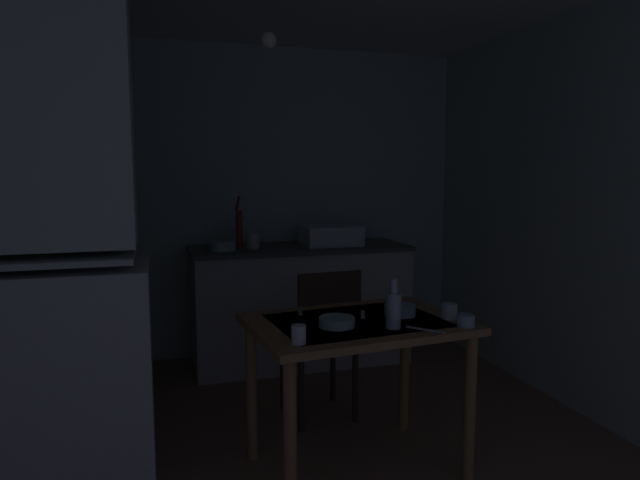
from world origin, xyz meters
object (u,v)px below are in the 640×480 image
serving_bowl_wide (400,310)px  teacup_cream (466,321)px  glass_bottle (394,309)px  chair_far_side (322,341)px  dining_table (357,343)px  hutch_cabinet (17,286)px  hand_pump (239,225)px  mixing_bowl_counter (222,245)px  sink_basin (331,235)px

serving_bowl_wide → teacup_cream: (0.21, -0.28, 0.00)m
glass_bottle → chair_far_side: bearing=98.2°
dining_table → teacup_cream: teacup_cream is taller
hutch_cabinet → teacup_cream: bearing=-7.7°
hand_pump → mixing_bowl_counter: (-0.14, -0.10, -0.13)m
sink_basin → teacup_cream: (0.05, -1.89, -0.19)m
teacup_cream → hutch_cabinet: bearing=172.3°
sink_basin → hand_pump: hand_pump is taller
teacup_cream → glass_bottle: 0.35m
teacup_cream → glass_bottle: size_ratio=0.35×
mixing_bowl_counter → glass_bottle: glass_bottle is taller
mixing_bowl_counter → dining_table: 1.68m
hand_pump → serving_bowl_wide: 1.77m
hutch_cabinet → mixing_bowl_counter: bearing=57.1°
hutch_cabinet → dining_table: 1.52m
chair_far_side → glass_bottle: bearing=-81.8°
serving_bowl_wide → teacup_cream: 0.35m
dining_table → serving_bowl_wide: size_ratio=6.95×
mixing_bowl_counter → glass_bottle: size_ratio=0.86×
dining_table → mixing_bowl_counter: bearing=105.9°
serving_bowl_wide → glass_bottle: bearing=-121.9°
mixing_bowl_counter → serving_bowl_wide: 1.72m
hutch_cabinet → mixing_bowl_counter: 1.88m
mixing_bowl_counter → glass_bottle: (0.57, -1.77, -0.09)m
glass_bottle → hutch_cabinet: bearing=173.2°
mixing_bowl_counter → teacup_cream: bearing=-63.9°
teacup_cream → chair_far_side: bearing=117.9°
dining_table → teacup_cream: size_ratio=13.24×
dining_table → glass_bottle: bearing=-57.2°
sink_basin → mixing_bowl_counter: bearing=-176.6°
hand_pump → teacup_cream: bearing=-68.5°
hutch_cabinet → hand_pump: 2.04m
serving_bowl_wide → glass_bottle: glass_bottle is taller
sink_basin → dining_table: 1.72m
serving_bowl_wide → sink_basin: bearing=84.5°
hutch_cabinet → chair_far_side: (1.48, 0.58, -0.54)m
sink_basin → mixing_bowl_counter: size_ratio=2.19×
teacup_cream → serving_bowl_wide: bearing=126.6°
chair_far_side → teacup_cream: chair_far_side is taller
serving_bowl_wide → glass_bottle: (-0.13, -0.21, 0.07)m
hand_pump → teacup_cream: size_ratio=4.73×
chair_far_side → serving_bowl_wide: bearing=-67.0°
mixing_bowl_counter → chair_far_side: bearing=-65.5°
hand_pump → serving_bowl_wide: size_ratio=2.48×
hutch_cabinet → hand_pump: (1.16, 1.68, 0.06)m
sink_basin → serving_bowl_wide: (-0.15, -1.61, -0.20)m
hutch_cabinet → dining_table: hutch_cabinet is taller
mixing_bowl_counter → glass_bottle: bearing=-72.2°
dining_table → chair_far_side: bearing=89.7°
dining_table → teacup_cream: (0.45, -0.25, 0.14)m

